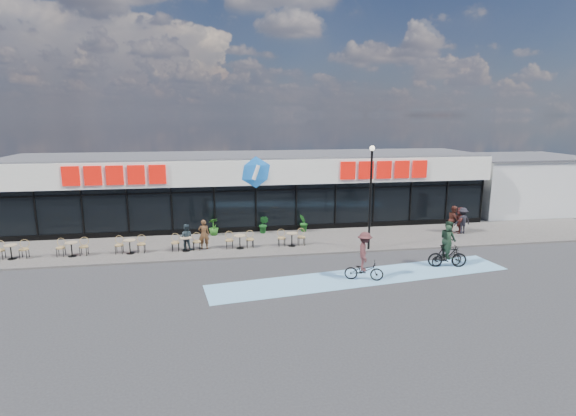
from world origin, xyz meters
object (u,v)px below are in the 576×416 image
(bistro_set_0, at_px, (12,250))
(pedestrian_a, at_px, (460,220))
(patron_left, at_px, (204,234))
(pedestrian_c, at_px, (462,221))
(potted_plant_mid, at_px, (304,223))
(potted_plant_left, at_px, (214,227))
(lamp_post, at_px, (371,189))
(pedestrian_b, at_px, (454,219))
(potted_plant_right, at_px, (264,224))
(cyclist_b, at_px, (448,247))
(patron_right, at_px, (186,237))
(cyclist_a, at_px, (448,252))

(bistro_set_0, distance_m, pedestrian_a, 24.72)
(bistro_set_0, height_order, patron_left, patron_left)
(patron_left, distance_m, pedestrian_c, 15.35)
(potted_plant_mid, bearing_deg, potted_plant_left, 178.96)
(lamp_post, height_order, pedestrian_b, lamp_post)
(potted_plant_left, bearing_deg, patron_left, -100.62)
(bistro_set_0, xyz_separation_m, pedestrian_b, (24.36, 1.20, 0.37))
(potted_plant_mid, bearing_deg, potted_plant_right, 179.10)
(pedestrian_c, distance_m, cyclist_b, 6.39)
(patron_left, bearing_deg, potted_plant_right, -138.22)
(patron_right, relative_size, pedestrian_b, 0.84)
(potted_plant_right, height_order, patron_left, patron_left)
(potted_plant_right, relative_size, pedestrian_c, 0.68)
(lamp_post, distance_m, pedestrian_c, 7.42)
(bistro_set_0, height_order, pedestrian_c, pedestrian_c)
(patron_right, bearing_deg, patron_left, -165.64)
(potted_plant_right, bearing_deg, potted_plant_mid, -0.90)
(patron_left, xyz_separation_m, patron_right, (-0.93, -0.04, -0.10))
(patron_right, relative_size, pedestrian_a, 0.87)
(potted_plant_mid, relative_size, pedestrian_b, 0.66)
(potted_plant_left, xyz_separation_m, potted_plant_mid, (5.45, -0.10, 0.03))
(patron_left, bearing_deg, potted_plant_left, -96.42)
(potted_plant_mid, xyz_separation_m, patron_right, (-6.89, -2.70, 0.15))
(patron_right, distance_m, cyclist_b, 13.25)
(lamp_post, relative_size, potted_plant_mid, 5.03)
(patron_left, distance_m, pedestrian_b, 14.97)
(pedestrian_b, distance_m, cyclist_b, 6.43)
(lamp_post, relative_size, pedestrian_c, 3.45)
(potted_plant_right, bearing_deg, pedestrian_c, -9.68)
(patron_right, height_order, pedestrian_b, pedestrian_b)
(potted_plant_left, distance_m, pedestrian_b, 14.53)
(potted_plant_right, xyz_separation_m, cyclist_a, (7.98, -7.35, 0.09))
(potted_plant_right, height_order, patron_right, patron_right)
(lamp_post, xyz_separation_m, patron_left, (-8.68, 1.49, -2.45))
(lamp_post, bearing_deg, potted_plant_left, 152.50)
(patron_right, distance_m, pedestrian_b, 15.90)
(lamp_post, distance_m, potted_plant_mid, 5.65)
(patron_left, distance_m, cyclist_b, 12.39)
(potted_plant_right, bearing_deg, pedestrian_b, -8.47)
(potted_plant_mid, xyz_separation_m, pedestrian_b, (8.97, -1.66, 0.28))
(potted_plant_right, relative_size, pedestrian_a, 0.68)
(lamp_post, distance_m, patron_left, 9.14)
(potted_plant_left, relative_size, patron_right, 0.74)
(bistro_set_0, distance_m, potted_plant_mid, 15.65)
(bistro_set_0, distance_m, pedestrian_c, 24.78)
(potted_plant_left, relative_size, pedestrian_a, 0.65)
(cyclist_b, bearing_deg, lamp_post, 133.92)
(bistro_set_0, xyz_separation_m, pedestrian_a, (24.69, 1.07, 0.34))
(pedestrian_a, xyz_separation_m, cyclist_a, (-3.78, -5.52, -0.16))
(pedestrian_a, bearing_deg, patron_left, -66.15)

